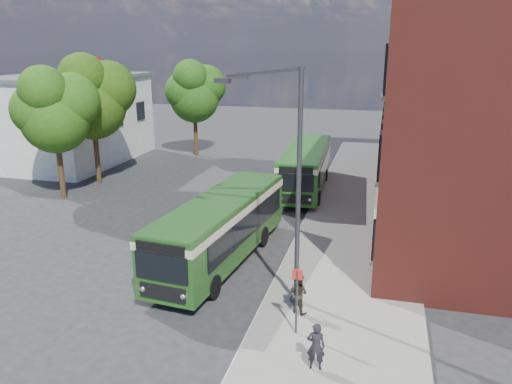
# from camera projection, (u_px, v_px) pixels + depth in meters

# --- Properties ---
(ground) EXTENTS (120.00, 120.00, 0.00)m
(ground) POSITION_uv_depth(u_px,v_px,m) (190.00, 268.00, 22.51)
(ground) COLOR #27272A
(ground) RESTS_ON ground
(pavement) EXTENTS (6.00, 48.00, 0.15)m
(pavement) POSITION_uv_depth(u_px,v_px,m) (359.00, 222.00, 28.22)
(pavement) COLOR gray
(pavement) RESTS_ON ground
(kerb_line) EXTENTS (0.12, 48.00, 0.01)m
(kerb_line) POSITION_uv_depth(u_px,v_px,m) (305.00, 219.00, 28.98)
(kerb_line) COLOR beige
(kerb_line) RESTS_ON ground
(brick_office) EXTENTS (12.10, 26.00, 14.20)m
(brick_office) POSITION_uv_depth(u_px,v_px,m) (495.00, 95.00, 28.29)
(brick_office) COLOR maroon
(brick_office) RESTS_ON ground
(white_building) EXTENTS (9.40, 13.40, 7.30)m
(white_building) POSITION_uv_depth(u_px,v_px,m) (71.00, 119.00, 42.54)
(white_building) COLOR silver
(white_building) RESTS_ON ground
(flagpole) EXTENTS (0.95, 0.10, 9.00)m
(flagpole) POSITION_uv_depth(u_px,v_px,m) (94.00, 113.00, 36.19)
(flagpole) COLOR #393C3F
(flagpole) RESTS_ON ground
(street_lamp) EXTENTS (2.96, 2.38, 9.00)m
(street_lamp) POSITION_uv_depth(u_px,v_px,m) (289.00, 185.00, 18.13)
(street_lamp) COLOR #393C3F
(street_lamp) RESTS_ON ground
(bus_stop_sign) EXTENTS (0.35, 0.08, 2.52)m
(bus_stop_sign) POSITION_uv_depth(u_px,v_px,m) (297.00, 297.00, 16.83)
(bus_stop_sign) COLOR #393C3F
(bus_stop_sign) RESTS_ON ground
(bus_front) EXTENTS (3.63, 10.77, 3.02)m
(bus_front) POSITION_uv_depth(u_px,v_px,m) (221.00, 224.00, 22.77)
(bus_front) COLOR #224E1B
(bus_front) RESTS_ON ground
(bus_rear) EXTENTS (3.03, 10.75, 3.02)m
(bus_rear) POSITION_uv_depth(u_px,v_px,m) (306.00, 165.00, 34.15)
(bus_rear) COLOR #23601D
(bus_rear) RESTS_ON ground
(pedestrian_a) EXTENTS (0.59, 0.41, 1.55)m
(pedestrian_a) POSITION_uv_depth(u_px,v_px,m) (316.00, 346.00, 15.10)
(pedestrian_a) COLOR black
(pedestrian_a) RESTS_ON pavement
(pedestrian_b) EXTENTS (0.91, 0.83, 1.52)m
(pedestrian_b) POSITION_uv_depth(u_px,v_px,m) (298.00, 293.00, 18.34)
(pedestrian_b) COLOR black
(pedestrian_b) RESTS_ON pavement
(tree_left) EXTENTS (5.07, 4.82, 8.57)m
(tree_left) POSITION_uv_depth(u_px,v_px,m) (54.00, 109.00, 31.45)
(tree_left) COLOR #352013
(tree_left) RESTS_ON ground
(tree_mid) EXTENTS (5.48, 5.21, 9.25)m
(tree_mid) POSITION_uv_depth(u_px,v_px,m) (92.00, 96.00, 34.72)
(tree_mid) COLOR #352013
(tree_mid) RESTS_ON ground
(tree_right) EXTENTS (5.08, 4.83, 8.57)m
(tree_right) POSITION_uv_depth(u_px,v_px,m) (195.00, 91.00, 44.00)
(tree_right) COLOR #352013
(tree_right) RESTS_ON ground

